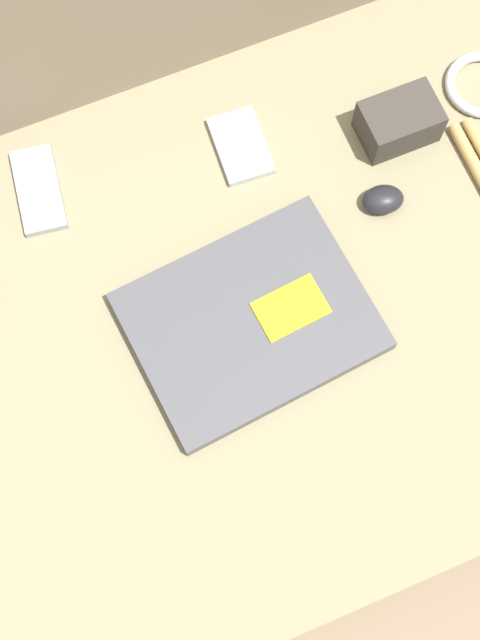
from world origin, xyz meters
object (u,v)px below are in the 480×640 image
object	(u,v)px
computer_mouse	(383,200)
camera_pouch	(399,122)
laptop	(251,321)
phone_black	(241,146)
phone_silver	(39,190)

from	to	relation	value
computer_mouse	camera_pouch	xyz separation A→B (m)	(0.06, 0.09, 0.01)
laptop	computer_mouse	size ratio (longest dim) A/B	4.97
phone_black	computer_mouse	bearing A→B (deg)	-42.36
laptop	camera_pouch	xyz separation A→B (m)	(0.30, 0.18, 0.02)
computer_mouse	camera_pouch	bearing A→B (deg)	68.35
laptop	phone_silver	distance (m)	0.35
laptop	phone_silver	world-z (taller)	laptop
phone_silver	camera_pouch	bearing A→B (deg)	-3.70
laptop	computer_mouse	distance (m)	0.25
phone_silver	camera_pouch	world-z (taller)	camera_pouch
phone_black	camera_pouch	xyz separation A→B (m)	(0.21, -0.06, 0.02)
camera_pouch	laptop	bearing A→B (deg)	-148.46
phone_silver	computer_mouse	bearing A→B (deg)	-16.41
phone_silver	phone_black	size ratio (longest dim) A/B	1.21
computer_mouse	phone_silver	world-z (taller)	computer_mouse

